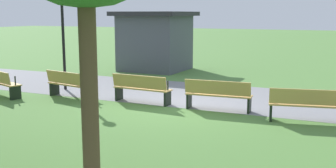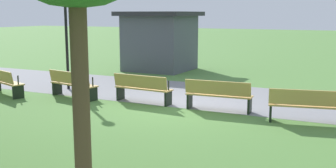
# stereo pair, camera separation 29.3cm
# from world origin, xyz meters

# --- Properties ---
(ground_plane) EXTENTS (120.00, 120.00, 0.00)m
(ground_plane) POSITION_xyz_m (0.00, 0.00, 0.00)
(ground_plane) COLOR #54843D
(path_paving) EXTENTS (31.52, 4.30, 0.01)m
(path_paving) POSITION_xyz_m (0.00, 1.92, 0.00)
(path_paving) COLOR gray
(path_paving) RESTS_ON ground
(bench_1) EXTENTS (1.92, 1.05, 0.89)m
(bench_1) POSITION_xyz_m (-6.01, -1.06, 0.48)
(bench_1) COLOR tan
(bench_1) RESTS_ON ground
(bench_2) EXTENTS (1.93, 0.83, 0.89)m
(bench_2) POSITION_xyz_m (-3.65, -0.43, 0.48)
(bench_2) COLOR tan
(bench_2) RESTS_ON ground
(bench_3) EXTENTS (1.90, 0.59, 0.89)m
(bench_3) POSITION_xyz_m (-1.22, -0.11, 0.48)
(bench_3) COLOR tan
(bench_3) RESTS_ON ground
(bench_4) EXTENTS (1.90, 0.59, 0.89)m
(bench_4) POSITION_xyz_m (1.22, -0.11, 0.48)
(bench_4) COLOR tan
(bench_4) RESTS_ON ground
(bench_5) EXTENTS (1.93, 0.83, 0.89)m
(bench_5) POSITION_xyz_m (3.65, -0.43, 0.48)
(bench_5) COLOR tan
(bench_5) RESTS_ON ground
(lamp_post) EXTENTS (0.32, 0.32, 3.91)m
(lamp_post) POSITION_xyz_m (-4.81, 0.79, 2.73)
(lamp_post) COLOR black
(lamp_post) RESTS_ON ground
(kiosk) EXTENTS (3.39, 3.34, 2.81)m
(kiosk) POSITION_xyz_m (-4.11, 6.82, 1.44)
(kiosk) COLOR #4C515B
(kiosk) RESTS_ON ground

